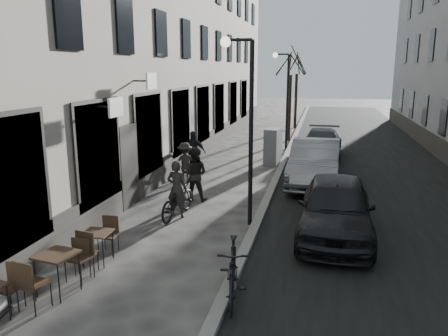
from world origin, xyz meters
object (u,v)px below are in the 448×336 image
at_px(pedestrian_near, 195,174).
at_px(car_far, 322,143).
at_px(streetlamp_far, 284,90).
at_px(tree_far, 297,63).
at_px(tree_near, 291,62).
at_px(pedestrian_mid, 185,163).
at_px(bistro_set_c, 97,244).
at_px(streetlamp_near, 245,112).
at_px(car_near, 336,207).
at_px(bicycle, 177,200).
at_px(pedestrian_far, 193,153).
at_px(utility_cabinet, 273,147).
at_px(moped, 233,271).
at_px(car_mid, 315,162).
at_px(bistro_set_b, 58,269).

height_order(pedestrian_near, car_far, pedestrian_near).
xyz_separation_m(streetlamp_far, tree_far, (0.07, 9.00, 1.50)).
bearing_deg(tree_near, pedestrian_mid, -105.64).
bearing_deg(bistro_set_c, tree_near, 79.06).
height_order(tree_far, pedestrian_mid, tree_far).
height_order(streetlamp_near, pedestrian_mid, streetlamp_near).
distance_m(pedestrian_mid, car_near, 7.00).
distance_m(bicycle, car_near, 4.53).
height_order(tree_near, pedestrian_far, tree_near).
height_order(bicycle, car_far, car_far).
relative_size(bicycle, car_near, 0.43).
height_order(utility_cabinet, pedestrian_far, pedestrian_far).
xyz_separation_m(streetlamp_far, pedestrian_mid, (-3.00, -7.98, -2.38)).
height_order(tree_near, tree_far, same).
bearing_deg(pedestrian_far, bistro_set_c, -96.20).
bearing_deg(pedestrian_far, moped, -77.71).
distance_m(streetlamp_near, pedestrian_far, 6.67).
relative_size(streetlamp_near, car_near, 1.11).
bearing_deg(streetlamp_far, bicycle, -99.69).
height_order(tree_near, utility_cabinet, tree_near).
relative_size(tree_far, pedestrian_near, 3.21).
height_order(pedestrian_mid, car_near, car_near).
distance_m(utility_cabinet, bicycle, 8.10).
xyz_separation_m(utility_cabinet, car_far, (2.16, 2.23, -0.14)).
relative_size(bicycle, car_mid, 0.40).
bearing_deg(car_mid, bistro_set_b, -113.91).
distance_m(tree_near, car_near, 16.01).
distance_m(streetlamp_near, tree_far, 21.05).
bearing_deg(utility_cabinet, pedestrian_far, -131.58).
height_order(bistro_set_b, bistro_set_c, bistro_set_b).
xyz_separation_m(streetlamp_near, tree_far, (0.07, 21.00, 1.50)).
height_order(bistro_set_b, bicycle, bicycle).
xyz_separation_m(streetlamp_near, car_mid, (1.83, 4.94, -2.34)).
bearing_deg(car_near, bistro_set_c, -149.82).
relative_size(streetlamp_far, bistro_set_b, 2.96).
xyz_separation_m(bistro_set_b, pedestrian_near, (0.83, 6.55, 0.38)).
distance_m(bistro_set_c, bicycle, 3.46).
bearing_deg(car_mid, bistro_set_c, -117.43).
bearing_deg(moped, tree_near, 81.76).
height_order(streetlamp_near, tree_far, tree_far).
distance_m(tree_near, pedestrian_mid, 12.05).
relative_size(streetlamp_far, car_far, 1.09).
relative_size(tree_near, car_near, 1.24).
height_order(bistro_set_b, pedestrian_far, pedestrian_far).
distance_m(bistro_set_b, car_mid, 10.64).
bearing_deg(bistro_set_b, car_far, 81.66).
bearing_deg(bistro_set_c, bicycle, 75.60).
distance_m(streetlamp_near, bistro_set_c, 5.02).
distance_m(bistro_set_b, bistro_set_c, 1.44).
bearing_deg(utility_cabinet, tree_near, 96.02).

